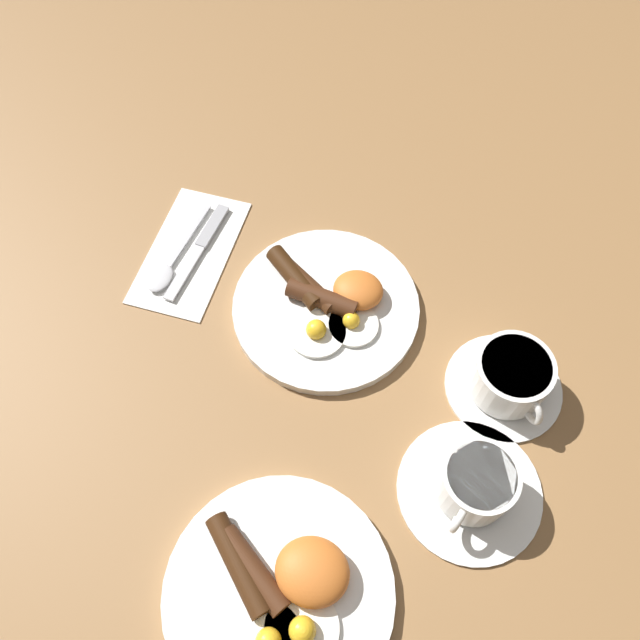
{
  "coord_description": "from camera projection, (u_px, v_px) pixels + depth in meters",
  "views": [
    {
      "loc": [
        -0.11,
        0.41,
        0.73
      ],
      "look_at": [
        -0.0,
        0.03,
        0.03
      ],
      "focal_mm": 35.0,
      "sensor_mm": 36.0,
      "label": 1
    }
  ],
  "objects": [
    {
      "name": "ground_plane",
      "position": [
        326.0,
        310.0,
        0.84
      ],
      "size": [
        3.0,
        3.0,
        0.0
      ],
      "primitive_type": "plane",
      "color": "olive"
    },
    {
      "name": "napkin",
      "position": [
        190.0,
        251.0,
        0.89
      ],
      "size": [
        0.11,
        0.21,
        0.01
      ],
      "primitive_type": "cube",
      "rotation": [
        0.0,
        0.0,
        -0.0
      ],
      "color": "white",
      "rests_on": "ground_plane"
    },
    {
      "name": "spoon",
      "position": [
        167.0,
        269.0,
        0.86
      ],
      "size": [
        0.04,
        0.16,
        0.01
      ],
      "rotation": [
        0.0,
        0.0,
        1.44
      ],
      "color": "silver",
      "rests_on": "napkin"
    },
    {
      "name": "teacup_near",
      "position": [
        509.0,
        378.0,
        0.76
      ],
      "size": [
        0.15,
        0.15,
        0.07
      ],
      "color": "white",
      "rests_on": "ground_plane"
    },
    {
      "name": "breakfast_plate_near",
      "position": [
        327.0,
        304.0,
        0.83
      ],
      "size": [
        0.25,
        0.25,
        0.05
      ],
      "color": "white",
      "rests_on": "ground_plane"
    },
    {
      "name": "knife",
      "position": [
        201.0,
        246.0,
        0.88
      ],
      "size": [
        0.03,
        0.17,
        0.01
      ],
      "rotation": [
        0.0,
        0.0,
        1.47
      ],
      "color": "silver",
      "rests_on": "napkin"
    },
    {
      "name": "teacup_far",
      "position": [
        474.0,
        485.0,
        0.7
      ],
      "size": [
        0.17,
        0.17,
        0.07
      ],
      "color": "white",
      "rests_on": "ground_plane"
    },
    {
      "name": "breakfast_plate_far",
      "position": [
        281.0,
        590.0,
        0.66
      ],
      "size": [
        0.25,
        0.25,
        0.05
      ],
      "color": "white",
      "rests_on": "ground_plane"
    }
  ]
}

